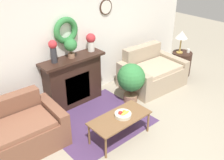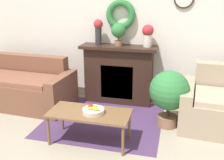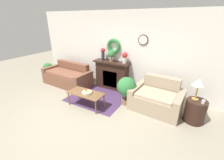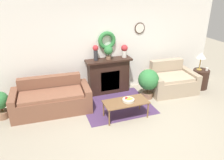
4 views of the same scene
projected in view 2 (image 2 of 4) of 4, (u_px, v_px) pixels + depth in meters
floor_rug at (103, 120)px, 4.12m from camera, size 1.80×1.61×0.01m
wall_back at (129, 26)px, 4.58m from camera, size 6.80×0.18×2.70m
fireplace at (119, 74)px, 4.68m from camera, size 1.33×0.41×1.04m
couch_left at (19, 87)px, 4.67m from camera, size 1.96×0.98×0.83m
coffee_table at (89, 115)px, 3.41m from camera, size 1.07×0.51×0.43m
fruit_bowl at (93, 110)px, 3.36m from camera, size 0.28×0.28×0.11m
vase_on_mantel_left at (98, 30)px, 4.53m from camera, size 0.16×0.16×0.44m
vase_on_mantel_right at (148, 34)px, 4.34m from camera, size 0.19×0.19×0.37m
potted_plant_on_mantel at (118, 32)px, 4.43m from camera, size 0.25×0.25×0.39m
potted_plant_floor_by_loveseat at (169, 93)px, 3.78m from camera, size 0.58×0.58×0.85m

